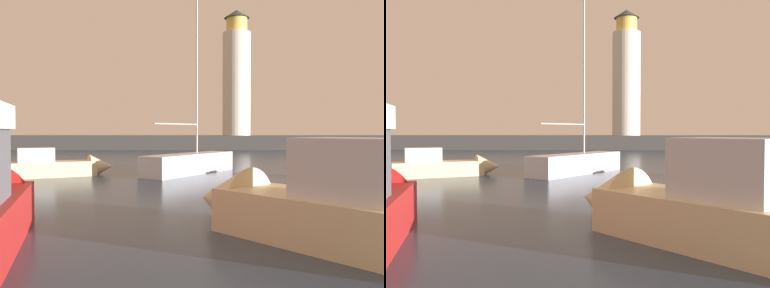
# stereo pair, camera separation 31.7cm
# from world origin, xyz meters

# --- Properties ---
(ground_plane) EXTENTS (220.00, 220.00, 0.00)m
(ground_plane) POSITION_xyz_m (0.00, 30.89, 0.00)
(ground_plane) COLOR #2D3D51
(breakwater) EXTENTS (94.31, 5.27, 2.15)m
(breakwater) POSITION_xyz_m (0.00, 61.77, 1.08)
(breakwater) COLOR #423F3D
(breakwater) RESTS_ON ground_plane
(lighthouse) EXTENTS (4.24, 4.24, 18.99)m
(lighthouse) POSITION_xyz_m (6.13, 61.77, 11.14)
(lighthouse) COLOR silver
(lighthouse) RESTS_ON breakwater
(motorboat_0) EXTENTS (6.88, 7.17, 3.08)m
(motorboat_0) POSITION_xyz_m (3.03, 9.50, 0.87)
(motorboat_0) COLOR beige
(motorboat_0) RESTS_ON ground_plane
(motorboat_4) EXTENTS (6.54, 4.32, 2.08)m
(motorboat_4) POSITION_xyz_m (-8.04, 24.24, 0.61)
(motorboat_4) COLOR beige
(motorboat_4) RESTS_ON ground_plane
(sailboat_moored) EXTENTS (6.13, 7.97, 12.13)m
(sailboat_moored) POSITION_xyz_m (-0.17, 26.11, 0.70)
(sailboat_moored) COLOR silver
(sailboat_moored) RESTS_ON ground_plane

